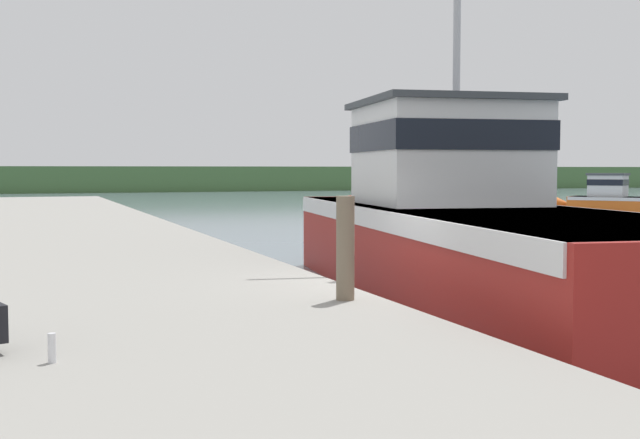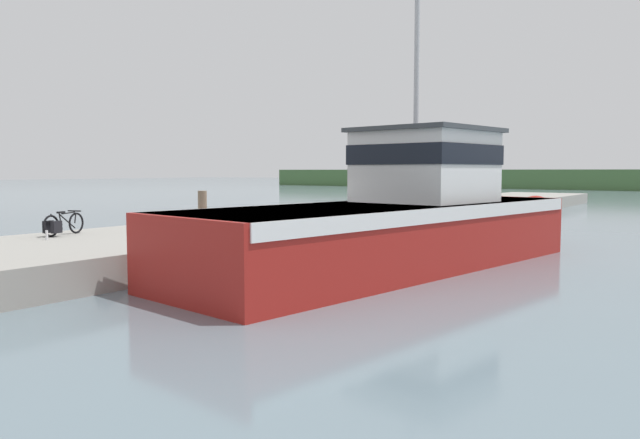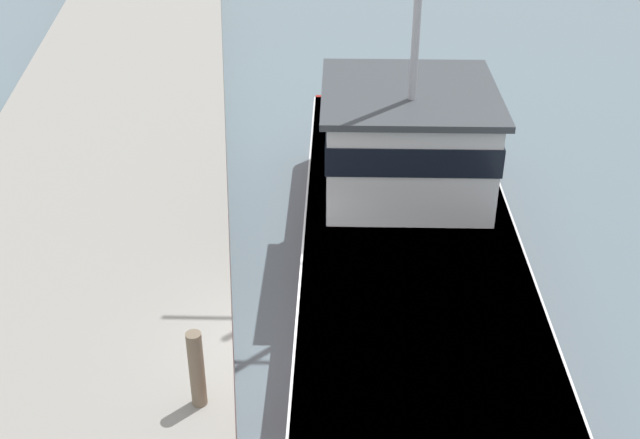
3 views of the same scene
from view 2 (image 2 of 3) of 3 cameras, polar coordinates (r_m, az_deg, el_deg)
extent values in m
plane|color=slate|center=(16.30, -3.64, -4.64)|extent=(320.00, 320.00, 0.00)
cube|color=gray|center=(19.04, -13.21, -2.26)|extent=(5.99, 80.00, 0.77)
cube|color=maroon|center=(16.45, 6.35, -1.56)|extent=(5.57, 13.38, 1.71)
cone|color=maroon|center=(23.01, 17.91, -0.02)|extent=(1.94, 2.54, 1.63)
cube|color=white|center=(16.39, 6.38, 0.83)|extent=(5.61, 13.14, 0.34)
cube|color=white|center=(17.68, 9.58, 4.73)|extent=(3.44, 3.52, 1.92)
cube|color=black|center=(17.69, 9.60, 5.82)|extent=(3.51, 3.59, 0.54)
cube|color=#3D4247|center=(17.72, 9.63, 8.04)|extent=(3.71, 3.80, 0.12)
torus|color=black|center=(18.57, -23.38, -0.54)|extent=(0.23, 0.60, 0.61)
torus|color=black|center=(19.33, -21.40, -0.30)|extent=(0.23, 0.60, 0.61)
cylinder|color=black|center=(18.70, -23.04, -0.71)|extent=(0.13, 0.34, 0.17)
cylinder|color=black|center=(18.84, -22.63, -0.17)|extent=(0.07, 0.14, 0.46)
cylinder|color=black|center=(18.72, -22.96, 0.00)|extent=(0.17, 0.44, 0.35)
cylinder|color=black|center=(19.04, -22.11, -0.14)|extent=(0.22, 0.62, 0.47)
cylinder|color=black|center=(19.06, -22.04, 0.56)|extent=(0.19, 0.51, 0.05)
cylinder|color=black|center=(19.30, -21.47, 0.14)|extent=(0.06, 0.10, 0.31)
cylinder|color=black|center=(19.26, -21.54, 0.74)|extent=(0.43, 0.17, 0.04)
cube|color=black|center=(18.84, -22.61, 0.61)|extent=(0.17, 0.26, 0.05)
cube|color=black|center=(18.70, -23.60, -0.61)|extent=(0.21, 0.34, 0.33)
cube|color=black|center=(18.51, -22.95, -0.64)|extent=(0.21, 0.34, 0.33)
cylinder|color=#756651|center=(16.30, -10.69, 0.32)|extent=(0.23, 0.23, 1.30)
cylinder|color=silver|center=(17.85, -23.71, -1.31)|extent=(0.07, 0.07, 0.25)
camera|label=1|loc=(15.59, -47.07, 2.38)|focal=45.00mm
camera|label=3|loc=(12.97, -45.18, 33.68)|focal=45.00mm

